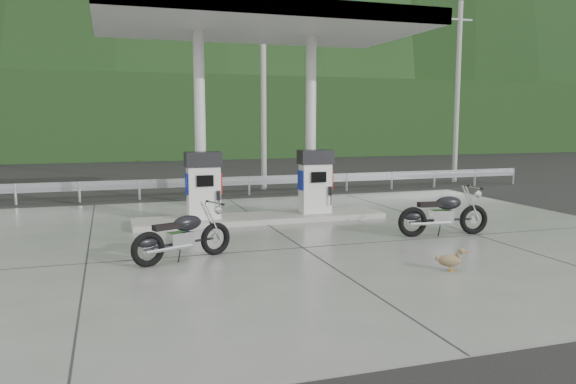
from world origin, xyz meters
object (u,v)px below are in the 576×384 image
object	(u,v)px
duck	(450,261)
gas_pump_left	(204,185)
gas_pump_right	(315,181)
motorcycle_right	(444,214)
motorcycle_left	(183,236)

from	to	relation	value
duck	gas_pump_left	bearing A→B (deg)	144.41
gas_pump_right	motorcycle_right	world-z (taller)	gas_pump_right
motorcycle_right	duck	xyz separation A→B (m)	(-1.74, -2.86, -0.33)
gas_pump_right	motorcycle_left	xyz separation A→B (m)	(-4.25, -3.82, -0.56)
gas_pump_left	motorcycle_right	world-z (taller)	gas_pump_left
gas_pump_left	motorcycle_right	bearing A→B (deg)	-31.62
duck	gas_pump_right	bearing A→B (deg)	117.66
motorcycle_left	gas_pump_left	bearing A→B (deg)	52.99
motorcycle_left	gas_pump_right	bearing A→B (deg)	20.31
gas_pump_right	motorcycle_left	world-z (taller)	gas_pump_right
motorcycle_right	duck	size ratio (longest dim) A/B	4.19
gas_pump_right	motorcycle_right	size ratio (longest dim) A/B	0.82
motorcycle_left	motorcycle_right	distance (m)	6.38
duck	motorcycle_left	bearing A→B (deg)	177.62
gas_pump_left	motorcycle_right	size ratio (longest dim) A/B	0.82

